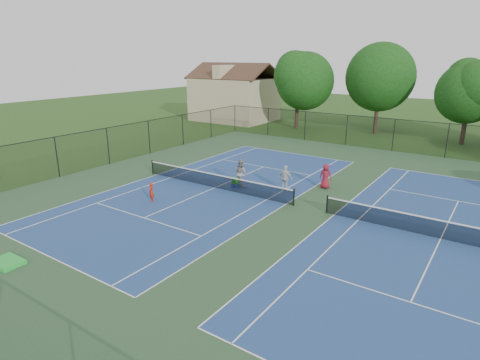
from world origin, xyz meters
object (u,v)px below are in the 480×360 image
Objects in this scene: tree_back_b at (380,74)px; clapboard_house at (234,97)px; instructor at (241,173)px; tree_back_a at (298,78)px; child_player at (151,192)px; bystander_c at (326,176)px; ball_crate at (235,186)px; tree_back_c at (470,89)px; ball_hopper at (235,181)px; bystander_a at (286,178)px.

clapboard_house is at bearing -176.99° from tree_back_b.
clapboard_house is 5.67× the size of instructor.
tree_back_a reaches higher than child_player.
child_player is 11.48m from bystander_c.
tree_back_a is 23.81× the size of ball_crate.
tree_back_c is 22.13m from bystander_c.
child_player is (4.46, -28.32, -5.43)m from tree_back_a.
ball_crate is at bearing 22.23° from bystander_c.
bystander_c is at bearing -43.21° from clapboard_house.
tree_back_b is at bearing 85.67° from ball_hopper.
instructor is 0.95m from ball_crate.
child_player is at bearing 36.63° from bystander_c.
clapboard_house is 6.41× the size of bystander_c.
tree_back_c reaches higher than instructor.
tree_back_b is 31.24m from child_player.
ball_crate is (-1.91, -25.18, -6.46)m from tree_back_b.
tree_back_b reaches higher than instructor.
tree_back_a is 5.43× the size of bystander_c.
instructor is at bearing 17.48° from bystander_a.
bystander_c is (1.96, 2.01, -0.02)m from bystander_a.
tree_back_b is 5.27× the size of instructor.
clapboard_house is 25.28× the size of ball_hopper.
tree_back_a is 24.87m from ball_hopper.
bystander_c reaches higher than child_player.
instructor is 1.13× the size of bystander_c.
child_player is at bearing -114.79° from tree_back_c.
tree_back_a is 10.47m from clapboard_house.
bystander_a is (-7.78, -22.85, -4.62)m from tree_back_c.
tree_back_a is at bearing -167.47° from tree_back_b.
bystander_c is 6.13m from ball_crate.
ball_hopper is at bearing 86.20° from instructor.
child_player is at bearing 81.87° from instructor.
tree_back_b is 24.56m from bystander_a.
bystander_c is 6.10m from ball_hopper.
bystander_c is (12.18, -19.84, -5.20)m from tree_back_a.
tree_back_a is 21.42× the size of ball_hopper.
ball_hopper is at bearing -72.98° from tree_back_a.
bystander_a is at bearing -108.79° from tree_back_c.
tree_back_c is 28.10m from clapboard_house.
bystander_a reaches higher than child_player.
tree_back_a is 18.04m from tree_back_c.
clapboard_house is at bearing -35.28° from instructor.
child_player is at bearing -98.52° from tree_back_b.
instructor is (7.28, -22.73, -5.09)m from tree_back_a.
ball_hopper is (0.00, 0.00, 0.35)m from ball_crate.
tree_back_c is (18.00, 1.00, -0.56)m from tree_back_a.
tree_back_b is at bearing 3.01° from clapboard_house.
instructor is (17.28, -23.73, -2.14)m from clapboard_house.
tree_back_b is 0.93× the size of clapboard_house.
ball_crate is 0.35m from ball_hopper.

